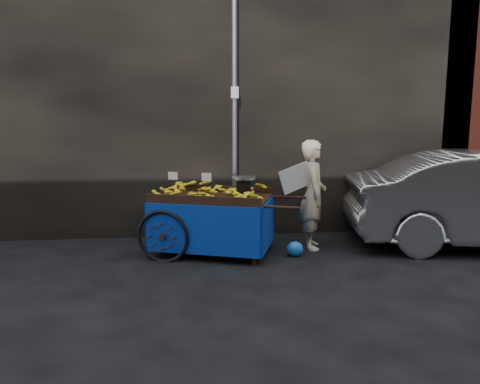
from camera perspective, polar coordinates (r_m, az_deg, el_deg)
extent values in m
plane|color=black|center=(6.57, -2.19, -8.79)|extent=(80.00, 80.00, 0.00)
cube|color=black|center=(8.86, -10.11, 12.14)|extent=(11.00, 2.00, 5.00)
cylinder|color=slate|center=(7.56, -0.68, 9.00)|extent=(0.08, 0.08, 4.00)
cube|color=white|center=(7.52, -0.65, 12.05)|extent=(0.12, 0.02, 0.18)
cube|color=black|center=(6.91, -3.39, -0.84)|extent=(1.90, 1.52, 0.06)
cube|color=black|center=(7.36, -2.32, 0.36)|extent=(1.57, 0.58, 0.10)
cube|color=black|center=(6.44, -4.62, -0.94)|extent=(1.57, 0.58, 0.10)
cube|color=black|center=(6.43, 1.79, -5.35)|extent=(0.07, 0.07, 0.82)
cube|color=black|center=(7.22, 3.09, -3.73)|extent=(0.07, 0.07, 0.82)
cylinder|color=black|center=(6.28, 5.04, -1.88)|extent=(0.50, 0.21, 0.04)
cylinder|color=black|center=(7.09, 5.99, -0.62)|extent=(0.50, 0.21, 0.04)
torus|color=black|center=(6.68, -9.40, -5.37)|extent=(0.75, 0.30, 0.77)
torus|color=black|center=(7.69, -6.23, -3.36)|extent=(0.75, 0.30, 0.77)
cylinder|color=black|center=(7.18, -7.70, -4.30)|extent=(0.43, 1.11, 0.05)
cube|color=#082C93|center=(6.49, -4.68, -4.68)|extent=(1.60, 0.58, 0.70)
cube|color=#082C93|center=(7.47, -2.21, -2.80)|extent=(1.60, 0.58, 0.70)
cube|color=#082C93|center=(7.26, -9.71, -3.29)|extent=(0.37, 1.02, 0.70)
cube|color=#082C93|center=(6.79, 3.43, -4.03)|extent=(0.37, 1.02, 0.70)
cube|color=black|center=(6.81, 0.46, 0.53)|extent=(0.22, 0.20, 0.16)
cylinder|color=silver|center=(6.79, 0.47, 1.73)|extent=(0.45, 0.45, 0.03)
cube|color=white|center=(6.93, -8.18, 1.96)|extent=(0.14, 0.06, 0.11)
cube|color=white|center=(6.76, -4.11, 1.85)|extent=(0.14, 0.06, 0.11)
imported|color=#C8B895|center=(7.26, 8.86, -0.33)|extent=(0.49, 0.67, 1.68)
cube|color=silver|center=(6.98, 6.83, 1.74)|extent=(0.57, 0.19, 0.50)
ellipsoid|color=blue|center=(6.94, 6.72, -6.90)|extent=(0.24, 0.20, 0.22)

